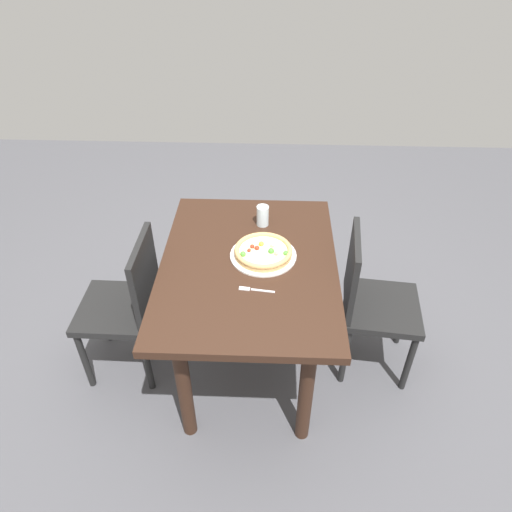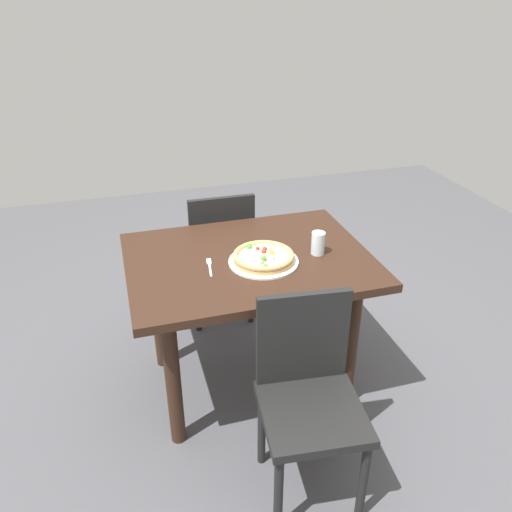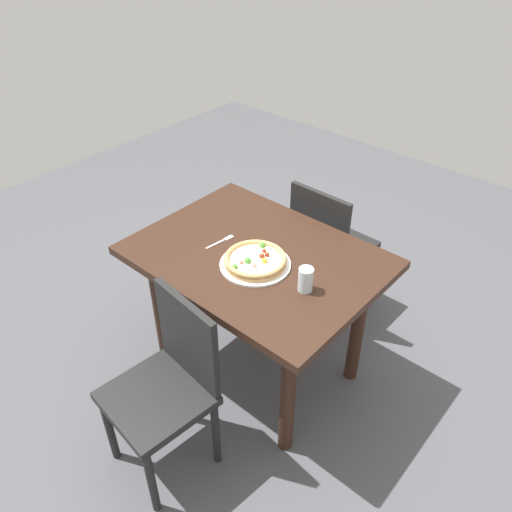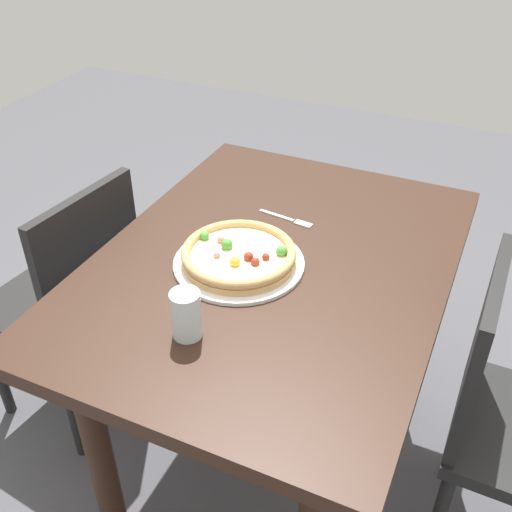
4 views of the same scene
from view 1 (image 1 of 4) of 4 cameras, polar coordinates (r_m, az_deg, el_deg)
The scene contains 8 objects.
ground_plane at distance 2.83m, azimuth -0.75°, elevation -13.02°, with size 6.00×6.00×0.00m, color #4C4C51.
dining_table at distance 2.36m, azimuth -0.88°, elevation -3.07°, with size 1.15×0.86×0.78m.
chair_near at distance 2.57m, azimuth 13.77°, elevation -5.21°, with size 0.44×0.44×0.88m.
chair_far at distance 2.57m, azimuth -15.38°, elevation -5.55°, with size 0.41×0.41×0.88m.
plate at distance 2.31m, azimuth 0.89°, elevation 0.09°, with size 0.33×0.33×0.01m, color white.
pizza at distance 2.30m, azimuth 0.90°, elevation 0.59°, with size 0.29×0.29×0.05m.
fork at distance 2.13m, azimuth -0.29°, elevation -4.13°, with size 0.04×0.17×0.00m.
drinking_glass at distance 2.51m, azimuth 0.82°, elevation 4.94°, with size 0.07×0.07×0.11m, color silver.
Camera 1 is at (-1.76, -0.10, 2.22)m, focal length 32.79 mm.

